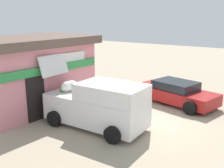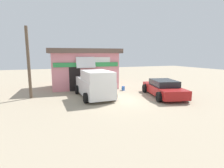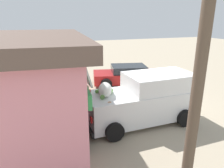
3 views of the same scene
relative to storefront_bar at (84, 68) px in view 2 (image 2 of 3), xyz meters
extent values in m
plane|color=tan|center=(0.96, -5.60, -1.81)|extent=(60.00, 60.00, 0.00)
cube|color=pink|center=(0.00, 0.01, -0.24)|extent=(5.93, 3.96, 3.12)
cube|color=green|center=(-0.16, -1.78, 0.38)|extent=(5.34, 0.60, 0.36)
cube|color=black|center=(-1.17, -1.65, -0.81)|extent=(0.90, 0.14, 2.00)
cube|color=white|center=(1.08, -1.87, 0.69)|extent=(1.50, 0.20, 0.60)
cube|color=brown|center=(0.00, 0.01, 1.51)|extent=(6.55, 4.59, 0.39)
cube|color=white|center=(-0.24, -4.19, -1.07)|extent=(1.81, 4.31, 1.11)
cube|color=white|center=(-0.23, -5.01, -0.19)|extent=(1.72, 2.68, 0.64)
cube|color=black|center=(-0.21, -6.28, -0.23)|extent=(1.49, 0.10, 0.49)
cube|color=white|center=(-0.27, -1.92, 0.57)|extent=(1.58, 0.34, 0.91)
ellipsoid|color=silver|center=(-0.09, -2.79, -0.29)|extent=(0.55, 0.46, 0.46)
ellipsoid|color=silver|center=(-0.17, -2.75, -0.29)|extent=(0.55, 0.46, 0.46)
ellipsoid|color=silver|center=(-0.33, -2.70, -0.29)|extent=(0.55, 0.46, 0.46)
cylinder|color=#629446|center=(-0.44, -2.58, -0.44)|extent=(0.31, 0.26, 0.16)
cylinder|color=#509F3F|center=(0.20, -2.60, -0.45)|extent=(0.25, 0.28, 0.13)
cylinder|color=#599C3F|center=(-0.03, -3.02, -0.44)|extent=(0.30, 0.27, 0.15)
cube|color=black|center=(-0.27, -2.01, -1.54)|extent=(1.66, 0.10, 0.16)
cube|color=red|center=(-0.96, -2.01, -1.01)|extent=(0.14, 0.06, 0.20)
cube|color=red|center=(0.41, -1.99, -1.01)|extent=(0.14, 0.06, 0.20)
cylinder|color=black|center=(-1.17, -5.66, -1.48)|extent=(0.23, 0.66, 0.66)
cylinder|color=black|center=(0.72, -5.63, -1.48)|extent=(0.23, 0.66, 0.66)
cylinder|color=black|center=(-1.21, -2.75, -1.48)|extent=(0.23, 0.66, 0.66)
cylinder|color=black|center=(0.68, -2.72, -1.48)|extent=(0.23, 0.66, 0.66)
cube|color=maroon|center=(4.52, -5.83, -1.32)|extent=(2.71, 4.64, 0.60)
cube|color=#1E2328|center=(4.52, -5.83, -0.82)|extent=(1.98, 2.39, 0.42)
cylinder|color=black|center=(3.26, -7.05, -1.48)|extent=(0.37, 0.69, 0.66)
cylinder|color=black|center=(5.09, -7.49, -1.48)|extent=(0.37, 0.69, 0.66)
cylinder|color=black|center=(3.96, -4.17, -1.48)|extent=(0.37, 0.69, 0.66)
cylinder|color=black|center=(5.78, -4.61, -1.48)|extent=(0.37, 0.69, 0.66)
cylinder|color=#726047|center=(0.53, -2.26, -1.40)|extent=(0.15, 0.15, 0.80)
cylinder|color=#726047|center=(0.23, -2.11, -1.40)|extent=(0.15, 0.15, 0.80)
cylinder|color=#CC4C3F|center=(0.38, -2.18, -0.72)|extent=(0.45, 0.45, 0.57)
sphere|color=tan|center=(0.38, -2.18, -0.32)|extent=(0.22, 0.22, 0.22)
cylinder|color=#CC4C3F|center=(0.60, -2.29, -0.70)|extent=(0.09, 0.09, 0.54)
cylinder|color=#CC4C3F|center=(0.17, -2.08, -0.70)|extent=(0.09, 0.09, 0.54)
cylinder|color=#4C4C51|center=(-0.52, -2.28, -1.41)|extent=(0.15, 0.15, 0.78)
cylinder|color=#4C4C51|center=(-0.84, -2.15, -1.41)|extent=(0.15, 0.15, 0.78)
cylinder|color=#4C9959|center=(-0.76, -2.41, -0.84)|extent=(0.55, 0.72, 0.62)
sphere|color=tan|center=(-0.87, -2.69, -0.59)|extent=(0.21, 0.21, 0.21)
cylinder|color=#4C9959|center=(-0.62, -2.70, -0.93)|extent=(0.09, 0.09, 0.53)
cylinder|color=#4C9959|center=(-1.06, -2.52, -0.93)|extent=(0.09, 0.09, 0.53)
ellipsoid|color=silver|center=(-0.28, -1.21, -1.59)|extent=(0.84, 0.80, 0.44)
cylinder|color=#4D9145|center=(-0.07, -1.01, -1.74)|extent=(0.25, 0.27, 0.14)
cylinder|color=#55B040|center=(-0.58, -1.25, -1.75)|extent=(0.19, 0.32, 0.12)
cylinder|color=#6AB32F|center=(-0.46, -1.17, -1.74)|extent=(0.25, 0.17, 0.13)
cylinder|color=#57AA2E|center=(-0.58, -1.00, -1.75)|extent=(0.29, 0.30, 0.11)
cylinder|color=blue|center=(2.70, -2.80, -1.63)|extent=(0.28, 0.28, 0.36)
cylinder|color=brown|center=(-4.45, -2.99, 0.63)|extent=(0.20, 0.20, 4.87)
camera|label=1|loc=(-8.72, -10.71, 2.77)|focal=43.64mm
camera|label=2|loc=(-3.46, -16.19, 1.16)|focal=28.25mm
camera|label=3|loc=(-7.05, -0.53, 2.21)|focal=33.54mm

